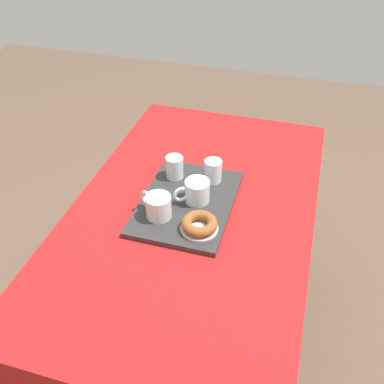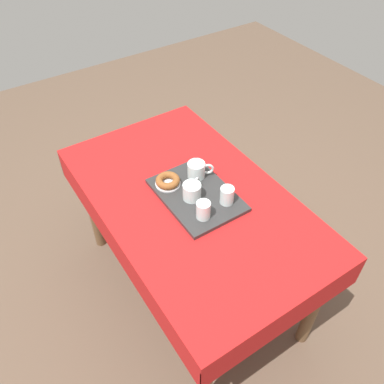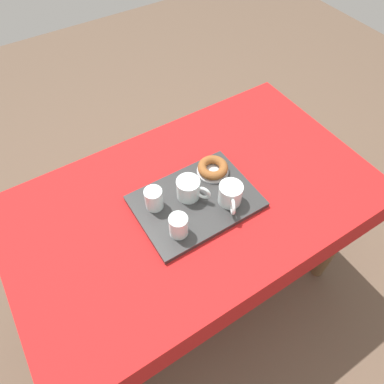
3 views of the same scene
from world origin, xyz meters
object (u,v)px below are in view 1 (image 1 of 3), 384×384
(serving_tray, at_px, (187,203))
(dining_table, at_px, (193,228))
(tea_mug_right, at_px, (158,207))
(water_glass_far, at_px, (213,172))
(tea_mug_left, at_px, (197,192))
(water_glass_near, at_px, (175,168))
(donut_plate_left, at_px, (199,228))
(sugar_donut_left, at_px, (199,224))

(serving_tray, bearing_deg, dining_table, -110.31)
(serving_tray, xyz_separation_m, tea_mug_right, (-0.10, 0.07, 0.05))
(serving_tray, bearing_deg, water_glass_far, -22.19)
(dining_table, height_order, serving_tray, serving_tray)
(serving_tray, relative_size, tea_mug_left, 3.73)
(water_glass_near, height_order, water_glass_far, same)
(dining_table, bearing_deg, tea_mug_left, -21.74)
(serving_tray, distance_m, water_glass_near, 0.16)
(dining_table, distance_m, water_glass_far, 0.22)
(water_glass_near, bearing_deg, tea_mug_right, -175.97)
(tea_mug_left, distance_m, donut_plate_left, 0.15)
(serving_tray, bearing_deg, donut_plate_left, -148.11)
(serving_tray, relative_size, water_glass_far, 5.17)
(dining_table, height_order, donut_plate_left, donut_plate_left)
(tea_mug_left, bearing_deg, serving_tray, 108.35)
(water_glass_near, bearing_deg, sugar_donut_left, -146.73)
(water_glass_far, height_order, donut_plate_left, water_glass_far)
(dining_table, distance_m, sugar_donut_left, 0.20)
(water_glass_far, bearing_deg, dining_table, 167.34)
(serving_tray, distance_m, tea_mug_left, 0.06)
(donut_plate_left, bearing_deg, tea_mug_left, 19.34)
(dining_table, xyz_separation_m, tea_mug_left, (0.02, -0.01, 0.16))
(donut_plate_left, bearing_deg, water_glass_near, 33.27)
(dining_table, bearing_deg, serving_tray, 69.69)
(dining_table, bearing_deg, tea_mug_right, 135.18)
(water_glass_far, height_order, sugar_donut_left, water_glass_far)
(dining_table, bearing_deg, water_glass_far, -12.66)
(sugar_donut_left, bearing_deg, serving_tray, 31.89)
(water_glass_near, xyz_separation_m, donut_plate_left, (-0.25, -0.17, -0.04))
(dining_table, relative_size, donut_plate_left, 11.25)
(dining_table, distance_m, donut_plate_left, 0.18)
(serving_tray, height_order, water_glass_near, water_glass_near)
(dining_table, relative_size, tea_mug_left, 11.84)
(donut_plate_left, height_order, sugar_donut_left, sugar_donut_left)
(tea_mug_right, bearing_deg, donut_plate_left, -100.10)
(serving_tray, bearing_deg, sugar_donut_left, -148.11)
(serving_tray, relative_size, water_glass_near, 5.17)
(serving_tray, distance_m, tea_mug_right, 0.13)
(serving_tray, bearing_deg, tea_mug_left, -71.65)
(tea_mug_right, bearing_deg, serving_tray, -34.10)
(dining_table, height_order, sugar_donut_left, sugar_donut_left)
(serving_tray, bearing_deg, water_glass_near, 34.66)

